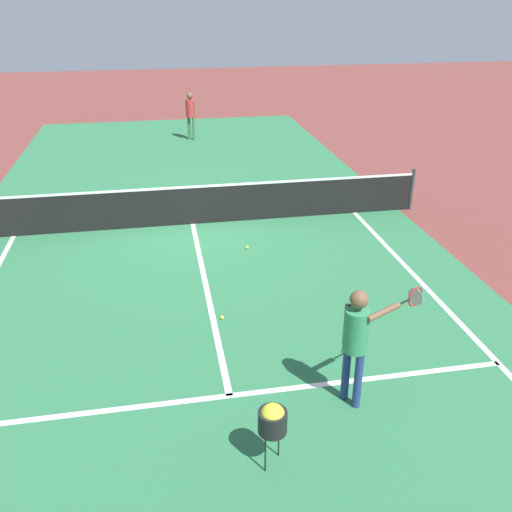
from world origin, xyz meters
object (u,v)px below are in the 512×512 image
Objects in this scene: net at (192,205)px; tennis_ball_mid_court at (222,317)px; ball_hopper at (273,419)px; player_near at (357,334)px; player_far at (191,111)px; tennis_ball_near_net at (247,247)px.

tennis_ball_mid_court is at bearing -88.00° from net.
net reaches higher than ball_hopper.
player_far is at bearing 93.70° from player_near.
net is at bearing 92.46° from ball_hopper.
player_near is 1.98× the size of ball_hopper.
player_near is 15.29m from player_far.
player_near is 1.00× the size of player_far.
tennis_ball_near_net is at bearing -87.70° from player_far.
net is at bearing 103.51° from player_near.
tennis_ball_near_net is (0.41, -10.10, -1.04)m from player_far.
tennis_ball_near_net is at bearing -57.39° from net.
tennis_ball_near_net is at bearing 96.42° from player_near.
ball_hopper is at bearing -87.54° from net.
tennis_ball_mid_court is (-0.18, 3.29, -0.64)m from ball_hopper.
player_far is 26.38× the size of tennis_ball_near_net.
player_far reaches higher than player_near.
player_near is 5.29m from tennis_ball_near_net.
player_far is 26.38× the size of tennis_ball_mid_court.
net is 2.01m from tennis_ball_near_net.
tennis_ball_near_net is (-0.58, 5.15, -1.05)m from player_near.
tennis_ball_near_net is at bearing 83.16° from ball_hopper.
ball_hopper is 3.36m from tennis_ball_mid_court.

